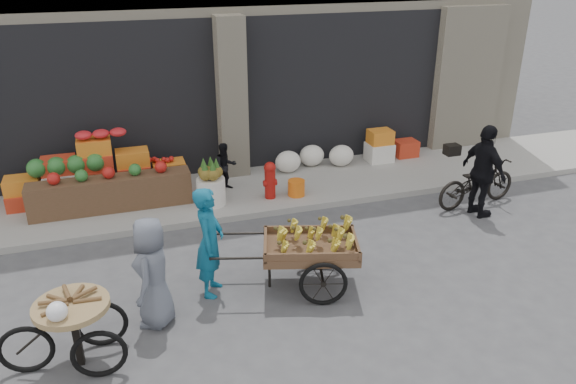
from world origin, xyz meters
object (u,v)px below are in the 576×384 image
object	(u,v)px
pineapple_bin	(211,192)
bicycle	(477,182)
tricycle_cart	(74,324)
vendor_grey	(153,272)
seated_person	(225,167)
cyclist	(484,172)
fire_hydrant	(270,179)
vendor_woman	(210,242)
orange_bucket	(296,188)
banana_cart	(307,245)

from	to	relation	value
pineapple_bin	bicycle	world-z (taller)	bicycle
tricycle_cart	vendor_grey	size ratio (longest dim) A/B	0.98
pineapple_bin	seated_person	distance (m)	0.75
seated_person	cyclist	bearing A→B (deg)	-38.99
pineapple_bin	bicycle	bearing A→B (deg)	-15.21
seated_person	tricycle_cart	xyz separation A→B (m)	(-2.65, -4.22, -0.02)
bicycle	seated_person	bearing A→B (deg)	59.11
fire_hydrant	cyclist	world-z (taller)	cyclist
vendor_woman	tricycle_cart	size ratio (longest dim) A/B	1.10
orange_bucket	bicycle	distance (m)	3.34
pineapple_bin	tricycle_cart	distance (m)	4.27
orange_bucket	banana_cart	world-z (taller)	banana_cart
seated_person	vendor_grey	xyz separation A→B (m)	(-1.71, -3.68, 0.15)
vendor_woman	vendor_grey	size ratio (longest dim) A/B	1.07
fire_hydrant	orange_bucket	bearing A→B (deg)	-5.71
fire_hydrant	vendor_woman	bearing A→B (deg)	-121.89
orange_bucket	banana_cart	distance (m)	2.95
tricycle_cart	bicycle	bearing A→B (deg)	22.29
fire_hydrant	vendor_woman	size ratio (longest dim) A/B	0.45
pineapple_bin	cyclist	bearing A→B (deg)	-20.42
banana_cart	bicycle	world-z (taller)	banana_cart
vendor_woman	cyclist	distance (m)	5.11
pineapple_bin	cyclist	size ratio (longest dim) A/B	0.31
seated_person	vendor_woman	world-z (taller)	vendor_woman
vendor_grey	orange_bucket	bearing A→B (deg)	157.85
seated_person	banana_cart	size ratio (longest dim) A/B	0.39
banana_cart	bicycle	size ratio (longest dim) A/B	1.38
vendor_woman	vendor_grey	distance (m)	0.93
fire_hydrant	banana_cart	distance (m)	2.88
pineapple_bin	tricycle_cart	size ratio (longest dim) A/B	0.36
orange_bucket	vendor_woman	size ratio (longest dim) A/B	0.20
bicycle	banana_cart	bearing A→B (deg)	105.15
pineapple_bin	seated_person	xyz separation A→B (m)	(0.40, 0.60, 0.21)
pineapple_bin	banana_cart	xyz separation A→B (m)	(0.80, -2.91, 0.30)
orange_bucket	cyclist	size ratio (longest dim) A/B	0.19
vendor_woman	tricycle_cart	xyz separation A→B (m)	(-1.75, -1.00, -0.23)
fire_hydrant	tricycle_cart	distance (m)	4.90
orange_bucket	seated_person	size ratio (longest dim) A/B	0.34
fire_hydrant	vendor_grey	size ratio (longest dim) A/B	0.48
banana_cart	vendor_woman	size ratio (longest dim) A/B	1.50
pineapple_bin	tricycle_cart	world-z (taller)	tricycle_cart
orange_bucket	tricycle_cart	size ratio (longest dim) A/B	0.22
banana_cart	bicycle	bearing A→B (deg)	38.88
vendor_woman	cyclist	xyz separation A→B (m)	(5.02, 0.94, 0.05)
pineapple_bin	orange_bucket	world-z (taller)	pineapple_bin
tricycle_cart	orange_bucket	bearing A→B (deg)	46.20
tricycle_cart	cyclist	distance (m)	7.05
vendor_woman	vendor_grey	world-z (taller)	vendor_woman
pineapple_bin	orange_bucket	xyz separation A→B (m)	(1.60, -0.10, -0.10)
vendor_grey	seated_person	bearing A→B (deg)	177.26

